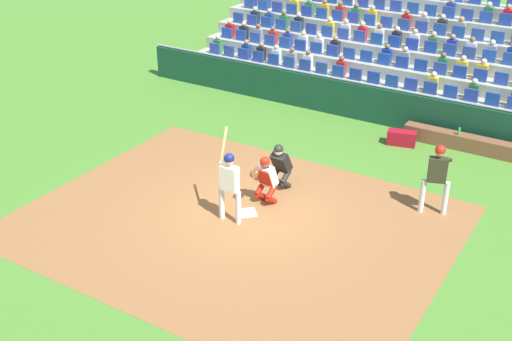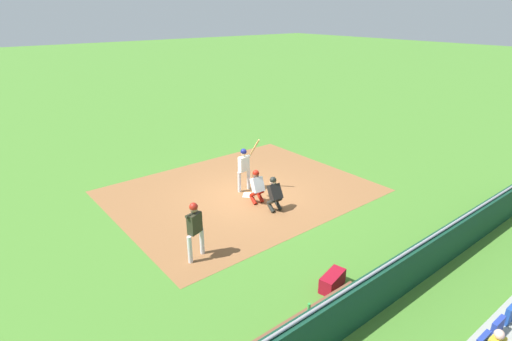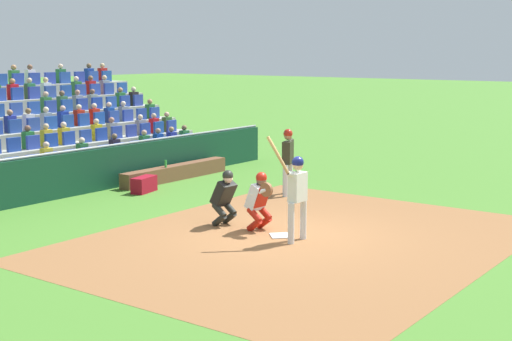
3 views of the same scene
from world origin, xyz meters
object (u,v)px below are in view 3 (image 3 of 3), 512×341
dugout_bench (176,172)px  home_plate_marker (281,235)px  batter_at_plate (297,189)px  equipment_duffel_bag (144,185)px  catcher_crouching (260,198)px  on_deck_batter (288,155)px  water_bottle_on_bench (166,164)px  home_plate_umpire (225,195)px

dugout_bench → home_plate_marker: bearing=60.1°
batter_at_plate → equipment_duffel_bag: size_ratio=2.63×
catcher_crouching → on_deck_batter: 4.02m
home_plate_marker → water_bottle_on_bench: size_ratio=2.03×
dugout_bench → equipment_duffel_bag: size_ratio=5.11×
batter_at_plate → home_plate_umpire: 2.05m
catcher_crouching → home_plate_umpire: size_ratio=1.02×
home_plate_marker → on_deck_batter: bearing=-147.5°
water_bottle_on_bench → catcher_crouching: bearing=61.7°
home_plate_marker → equipment_duffel_bag: bearing=-106.5°
batter_at_plate → catcher_crouching: batter_at_plate is taller
dugout_bench → batter_at_plate: bearing=60.8°
home_plate_umpire → water_bottle_on_bench: 5.73m
batter_at_plate → water_bottle_on_bench: bearing=-116.1°
batter_at_plate → on_deck_batter: batter_at_plate is taller
home_plate_marker → home_plate_umpire: bearing=-90.9°
catcher_crouching → dugout_bench: (-3.56, -5.74, -0.50)m
home_plate_marker → catcher_crouching: (-0.11, -0.64, 0.70)m
batter_at_plate → home_plate_umpire: (-0.19, -2.01, -0.39)m
dugout_bench → water_bottle_on_bench: water_bottle_on_bench is taller
home_plate_marker → catcher_crouching: 0.96m
home_plate_marker → batter_at_plate: batter_at_plate is taller
batter_at_plate → equipment_duffel_bag: batter_at_plate is taller
catcher_crouching → home_plate_marker: bearing=79.9°
on_deck_batter → batter_at_plate: bearing=36.3°
batter_at_plate → dugout_bench: (-3.83, -6.87, -0.86)m
batter_at_plate → water_bottle_on_bench: batter_at_plate is taller
water_bottle_on_bench → batter_at_plate: bearing=63.9°
home_plate_marker → dugout_bench: dugout_bench is taller
batter_at_plate → on_deck_batter: (-3.89, -2.86, 0.00)m
on_deck_batter → home_plate_umpire: bearing=13.0°
equipment_duffel_bag → on_deck_batter: (-2.03, 3.35, 0.87)m
batter_at_plate → catcher_crouching: (-0.28, -1.13, -0.36)m
catcher_crouching → water_bottle_on_bench: bearing=-118.3°
water_bottle_on_bench → on_deck_batter: (-0.56, 3.93, 0.53)m
on_deck_batter → dugout_bench: bearing=-89.2°
equipment_duffel_bag → on_deck_batter: bearing=107.5°
catcher_crouching → on_deck_batter: (-3.61, -1.73, 0.36)m
home_plate_marker → batter_at_plate: size_ratio=0.20×
home_plate_marker → catcher_crouching: catcher_crouching is taller
home_plate_marker → on_deck_batter: 4.55m
equipment_duffel_bag → home_plate_marker: bearing=59.7°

